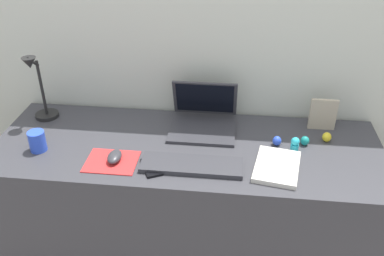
{
  "coord_description": "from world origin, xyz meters",
  "views": [
    {
      "loc": [
        0.2,
        -1.53,
        1.75
      ],
      "look_at": [
        0.02,
        0.0,
        0.83
      ],
      "focal_mm": 39.66,
      "sensor_mm": 36.0,
      "label": 1
    }
  ],
  "objects": [
    {
      "name": "back_wall",
      "position": [
        0.0,
        0.34,
        0.81
      ],
      "size": [
        2.89,
        0.05,
        1.62
      ],
      "primitive_type": "cube",
      "color": "beige",
      "rests_on": "ground_plane"
    },
    {
      "name": "cell_phone",
      "position": [
        -0.12,
        -0.18,
        0.74
      ],
      "size": [
        0.11,
        0.14,
        0.01
      ],
      "primitive_type": "cube",
      "rotation": [
        0.0,
        0.0,
        0.45
      ],
      "color": "black",
      "rests_on": "desk"
    },
    {
      "name": "toy_figurine_blue",
      "position": [
        0.39,
        0.05,
        0.76
      ],
      "size": [
        0.04,
        0.04,
        0.04
      ],
      "primitive_type": "ellipsoid",
      "color": "blue",
      "rests_on": "desk"
    },
    {
      "name": "picture_frame",
      "position": [
        0.6,
        0.21,
        0.81
      ],
      "size": [
        0.12,
        0.02,
        0.15
      ],
      "primitive_type": "cube",
      "color": "#B2A58C",
      "rests_on": "desk"
    },
    {
      "name": "toy_figurine_yellow",
      "position": [
        0.61,
        0.1,
        0.76
      ],
      "size": [
        0.04,
        0.04,
        0.04
      ],
      "primitive_type": "ellipsoid",
      "color": "yellow",
      "rests_on": "desk"
    },
    {
      "name": "toy_figurine_teal",
      "position": [
        0.51,
        0.06,
        0.76
      ],
      "size": [
        0.04,
        0.04,
        0.04
      ],
      "primitive_type": "ellipsoid",
      "color": "teal",
      "rests_on": "desk"
    },
    {
      "name": "toy_figurine_cyan",
      "position": [
        0.46,
        0.01,
        0.77
      ],
      "size": [
        0.04,
        0.04,
        0.06
      ],
      "color": "#28B7CC",
      "rests_on": "desk"
    },
    {
      "name": "notebook_pad",
      "position": [
        0.38,
        -0.13,
        0.75
      ],
      "size": [
        0.21,
        0.27,
        0.02
      ],
      "primitive_type": "cube",
      "rotation": [
        0.0,
        0.0,
        -0.17
      ],
      "color": "silver",
      "rests_on": "desk"
    },
    {
      "name": "keyboard",
      "position": [
        0.04,
        -0.16,
        0.75
      ],
      "size": [
        0.41,
        0.13,
        0.02
      ],
      "primitive_type": "cube",
      "color": "#333338",
      "rests_on": "desk"
    },
    {
      "name": "desk_lamp",
      "position": [
        -0.71,
        0.15,
        0.9
      ],
      "size": [
        0.11,
        0.15,
        0.33
      ],
      "color": "black",
      "rests_on": "desk"
    },
    {
      "name": "desk",
      "position": [
        0.0,
        0.0,
        0.37
      ],
      "size": [
        1.69,
        0.61,
        0.74
      ],
      "primitive_type": "cube",
      "color": "#38383D",
      "rests_on": "ground_plane"
    },
    {
      "name": "laptop",
      "position": [
        0.06,
        0.17,
        0.79
      ],
      "size": [
        0.3,
        0.28,
        0.2
      ],
      "color": "#333338",
      "rests_on": "desk"
    },
    {
      "name": "mouse",
      "position": [
        -0.28,
        -0.15,
        0.76
      ],
      "size": [
        0.06,
        0.1,
        0.03
      ],
      "primitive_type": "ellipsoid",
      "color": "#333338",
      "rests_on": "mousepad"
    },
    {
      "name": "coffee_mug",
      "position": [
        -0.62,
        -0.11,
        0.78
      ],
      "size": [
        0.07,
        0.07,
        0.09
      ],
      "primitive_type": "cylinder",
      "color": "blue",
      "rests_on": "desk"
    },
    {
      "name": "mousepad",
      "position": [
        -0.29,
        -0.16,
        0.74
      ],
      "size": [
        0.21,
        0.17,
        0.0
      ],
      "primitive_type": "cube",
      "color": "red",
      "rests_on": "desk"
    }
  ]
}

